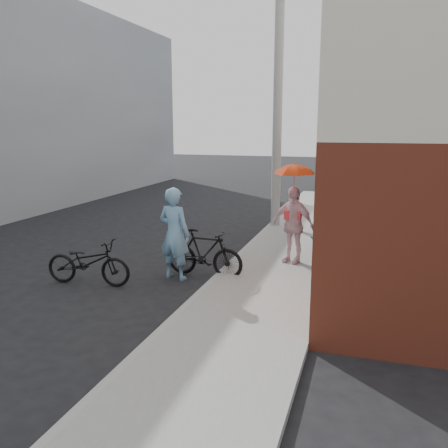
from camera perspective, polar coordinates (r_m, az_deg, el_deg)
The scene contains 11 objects.
ground at distance 9.87m, azimuth -7.21°, elevation -7.32°, with size 80.00×80.00×0.00m, color black.
sidewalk at distance 11.08m, azimuth 7.14°, elevation -4.83°, with size 2.20×24.00×0.12m, color gray.
curb at distance 11.33m, azimuth 1.35°, elevation -4.36°, with size 0.12×24.00×0.12m, color #9E9E99.
utility_pole at distance 14.73m, azimuth 6.45°, elevation 12.89°, with size 0.28×0.28×7.00m, color #9E9E99.
officer at distance 9.99m, azimuth -5.98°, elevation -1.17°, with size 0.72×0.47×1.96m, color #6C9FC1.
bike_left at distance 10.09m, azimuth -16.01°, elevation -4.43°, with size 0.63×1.81×0.95m, color black.
bike_right at distance 10.19m, azimuth -2.36°, elevation -3.53°, with size 0.49×1.73×1.04m, color black.
kimono_woman at distance 10.89m, azimuth 8.26°, elevation -0.07°, with size 1.02×0.43×1.75m, color silver.
parasol at distance 10.71m, azimuth 8.46°, elevation 6.58°, with size 0.90×0.90×0.79m, color #F7551D.
planter at distance 10.83m, azimuth 11.78°, elevation -4.50°, with size 0.38×0.38×0.20m, color black.
potted_plant at distance 10.72m, azimuth 11.87°, elevation -2.35°, with size 0.57×0.50×0.64m, color #2E6D2B.
Camera 1 is at (3.93, -8.45, 3.24)m, focal length 38.00 mm.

